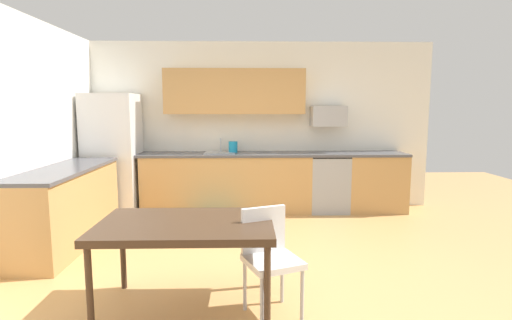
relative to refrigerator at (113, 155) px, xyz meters
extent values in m
plane|color=tan|center=(2.18, -2.22, -0.93)|extent=(12.00, 12.00, 0.00)
cube|color=white|center=(2.18, 0.43, 0.42)|extent=(5.80, 0.10, 2.70)
cube|color=tan|center=(1.75, 0.08, -0.48)|extent=(2.64, 0.60, 0.90)
cube|color=tan|center=(4.12, 0.08, -0.48)|extent=(0.91, 0.60, 0.90)
cube|color=tan|center=(-0.12, -1.42, -0.48)|extent=(0.60, 2.00, 0.90)
cube|color=#4C4C51|center=(2.18, 0.08, -0.01)|extent=(4.80, 0.64, 0.04)
cube|color=#4C4C51|center=(-0.12, -1.42, -0.01)|extent=(0.64, 2.00, 0.04)
cube|color=tan|center=(1.88, 0.21, 0.97)|extent=(2.20, 0.34, 0.70)
cube|color=white|center=(0.00, 0.00, 0.00)|extent=(0.76, 0.70, 1.86)
cube|color=#999BA0|center=(3.37, 0.08, -0.49)|extent=(0.60, 0.60, 0.88)
cube|color=black|center=(3.37, 0.08, -0.03)|extent=(0.60, 0.60, 0.03)
cube|color=#9EA0A5|center=(3.37, 0.18, 0.58)|extent=(0.54, 0.36, 0.32)
cube|color=#A5A8AD|center=(1.64, 0.08, -0.05)|extent=(0.48, 0.40, 0.14)
cylinder|color=#B2B5BA|center=(1.64, 0.26, 0.11)|extent=(0.02, 0.02, 0.24)
cube|color=#422D1E|center=(1.57, -3.03, -0.22)|extent=(1.40, 0.90, 0.06)
cylinder|color=#422D1E|center=(0.93, -3.42, -0.59)|extent=(0.05, 0.05, 0.68)
cylinder|color=#422D1E|center=(2.21, -3.42, -0.59)|extent=(0.05, 0.05, 0.68)
cylinder|color=#422D1E|center=(0.93, -2.64, -0.59)|extent=(0.05, 0.05, 0.68)
cylinder|color=#422D1E|center=(2.21, -2.64, -0.59)|extent=(0.05, 0.05, 0.68)
cube|color=white|center=(2.26, -3.16, -0.48)|extent=(0.52, 0.52, 0.05)
cube|color=white|center=(2.20, -3.00, -0.28)|extent=(0.37, 0.18, 0.40)
cylinder|color=#B2B2B7|center=(2.17, -3.38, -0.72)|extent=(0.03, 0.03, 0.42)
cylinder|color=#B2B2B7|center=(2.48, -3.26, -0.72)|extent=(0.03, 0.03, 0.42)
cylinder|color=#B2B2B7|center=(2.04, -3.07, -0.72)|extent=(0.03, 0.03, 0.42)
cylinder|color=#B2B2B7|center=(2.36, -2.94, -0.72)|extent=(0.03, 0.03, 0.42)
cube|color=#198CBF|center=(1.56, -0.57, -0.92)|extent=(0.70, 0.50, 0.01)
cylinder|color=#198CBF|center=(1.85, 0.13, 0.09)|extent=(0.14, 0.14, 0.20)
camera|label=1|loc=(2.06, -6.15, 0.73)|focal=27.90mm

